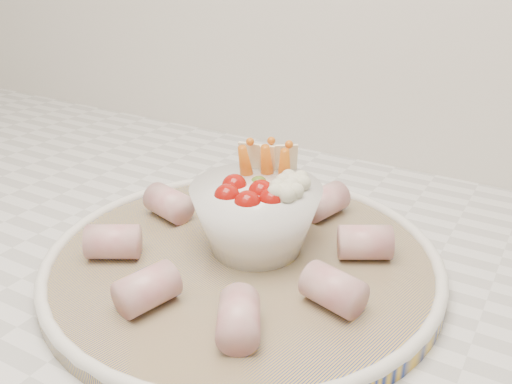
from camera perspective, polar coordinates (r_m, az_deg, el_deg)
The scene contains 3 objects.
serving_platter at distance 0.57m, azimuth -1.33°, elevation -6.87°, with size 0.46×0.46×0.02m.
veggie_bowl at distance 0.56m, azimuth 0.14°, elevation -2.17°, with size 0.13×0.13×0.10m.
cured_meat_rolls at distance 0.56m, azimuth -1.37°, elevation -4.96°, with size 0.28×0.29×0.03m.
Camera 1 is at (0.37, 1.01, 1.23)m, focal length 40.00 mm.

